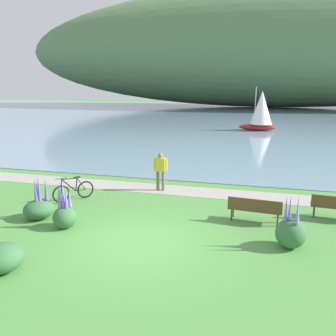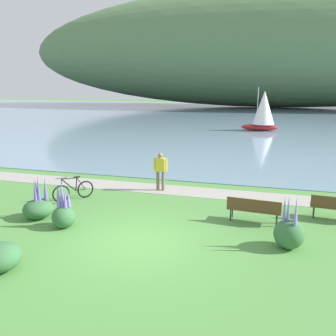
# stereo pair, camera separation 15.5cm
# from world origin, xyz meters

# --- Properties ---
(ground_plane) EXTENTS (200.00, 200.00, 0.00)m
(ground_plane) POSITION_xyz_m (0.00, 0.00, 0.00)
(ground_plane) COLOR #518E42
(bay_water) EXTENTS (180.00, 80.00, 0.04)m
(bay_water) POSITION_xyz_m (0.00, 47.05, 0.02)
(bay_water) COLOR #7A99B2
(bay_water) RESTS_ON ground
(distant_hillside) EXTENTS (110.20, 28.00, 24.23)m
(distant_hillside) POSITION_xyz_m (3.82, 69.84, 12.16)
(distant_hillside) COLOR #567A4C
(distant_hillside) RESTS_ON bay_water
(shoreline_path) EXTENTS (60.00, 1.50, 0.01)m
(shoreline_path) POSITION_xyz_m (0.00, 5.52, 0.01)
(shoreline_path) COLOR #A39E93
(shoreline_path) RESTS_ON ground
(park_bench_near_camera) EXTENTS (1.84, 0.64, 0.88)m
(park_bench_near_camera) POSITION_xyz_m (3.25, 2.56, 0.52)
(park_bench_near_camera) COLOR brown
(park_bench_near_camera) RESTS_ON ground
(bicycle_leaning_near_bench) EXTENTS (1.09, 1.46, 1.01)m
(bicycle_leaning_near_bench) POSITION_xyz_m (-3.95, 3.07, 0.40)
(bicycle_leaning_near_bench) COLOR black
(bicycle_leaning_near_bench) RESTS_ON ground
(person_at_shoreline) EXTENTS (0.60, 0.27, 1.71)m
(person_at_shoreline) POSITION_xyz_m (-0.93, 5.34, 0.98)
(person_at_shoreline) COLOR #72604C
(person_at_shoreline) RESTS_ON ground
(echium_bush_closest_to_camera) EXTENTS (0.77, 0.77, 1.64)m
(echium_bush_closest_to_camera) POSITION_xyz_m (-2.75, 0.43, 0.46)
(echium_bush_closest_to_camera) COLOR #386B3D
(echium_bush_closest_to_camera) RESTS_ON ground
(echium_bush_mid_cluster) EXTENTS (0.87, 0.87, 1.64)m
(echium_bush_mid_cluster) POSITION_xyz_m (4.31, 0.86, 0.47)
(echium_bush_mid_cluster) COLOR #386B3D
(echium_bush_mid_cluster) RESTS_ON ground
(echium_bush_far_cluster) EXTENTS (1.05, 1.05, 1.56)m
(echium_bush_far_cluster) POSITION_xyz_m (-4.08, 0.93, 0.38)
(echium_bush_far_cluster) COLOR #386B3D
(echium_bush_far_cluster) RESTS_ON ground
(sailboat_nearest_to_shore) EXTENTS (3.76, 2.30, 4.38)m
(sailboat_nearest_to_shore) POSITION_xyz_m (2.94, 28.35, 2.10)
(sailboat_nearest_to_shore) COLOR #B22323
(sailboat_nearest_to_shore) RESTS_ON bay_water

